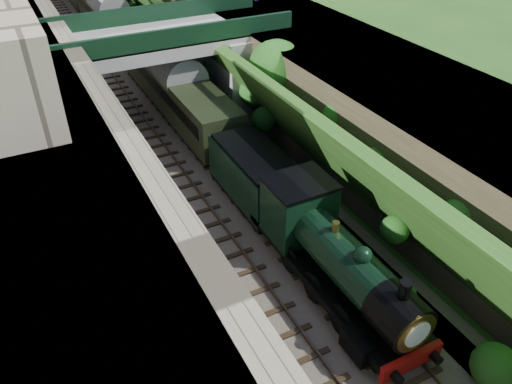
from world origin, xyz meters
name	(u,v)px	position (x,y,z in m)	size (l,w,h in m)	color
trackbed	(183,144)	(0.00, 20.00, 0.10)	(10.00, 90.00, 0.20)	#473F38
retaining_wall	(88,113)	(-5.50, 20.00, 3.50)	(1.00, 90.00, 7.00)	#756B56
street_plateau_left	(24,126)	(-9.00, 20.00, 3.50)	(6.00, 90.00, 7.00)	#262628
street_plateau_right	(309,75)	(9.50, 20.00, 3.12)	(8.00, 90.00, 6.25)	#262628
embankment_slope	(266,103)	(5.01, 17.95, 2.78)	(4.41, 90.00, 6.36)	#1E4714
track_left	(154,149)	(-2.00, 20.00, 0.25)	(2.50, 90.00, 0.20)	black
track_right	(200,138)	(1.20, 20.00, 0.25)	(2.50, 90.00, 0.20)	black
road_bridge	(171,63)	(0.94, 24.00, 4.08)	(16.00, 6.40, 7.25)	gray
tree	(276,70)	(5.91, 18.31, 4.65)	(3.60, 3.80, 6.60)	black
locomotive	(334,258)	(1.20, 4.71, 1.89)	(3.10, 10.22, 3.83)	black
tender	(255,178)	(1.20, 12.08, 1.62)	(2.70, 6.00, 3.05)	black
coach_front	(174,87)	(1.20, 24.68, 2.05)	(2.90, 18.00, 3.70)	black
coach_middle	(110,20)	(1.20, 43.48, 2.05)	(2.90, 18.00, 3.70)	black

